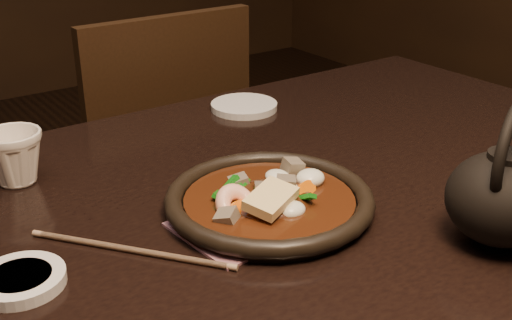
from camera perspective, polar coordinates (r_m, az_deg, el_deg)
table at (r=0.86m, az=-3.18°, el=-10.19°), size 1.60×0.90×0.75m
chair at (r=1.60m, az=-9.26°, el=-1.12°), size 0.43×0.43×0.89m
plate at (r=0.85m, az=1.19°, el=-3.66°), size 0.28×0.28×0.03m
stirfry at (r=0.84m, az=1.29°, el=-3.43°), size 0.19×0.13×0.06m
soy_dish at (r=0.75m, az=-20.21°, el=-9.97°), size 0.10×0.10×0.01m
saucer_right at (r=1.22m, az=-1.07°, el=4.81°), size 0.13×0.13×0.01m
tea_cup at (r=0.97m, az=-20.71°, el=0.36°), size 0.09×0.09×0.08m
chopsticks at (r=0.78m, az=-11.06°, el=-7.82°), size 0.17×0.22×0.01m
napkin at (r=0.81m, az=-1.73°, el=-6.01°), size 0.15×0.15×0.00m
teapot at (r=0.81m, az=21.05°, el=-2.81°), size 0.16×0.13×0.18m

